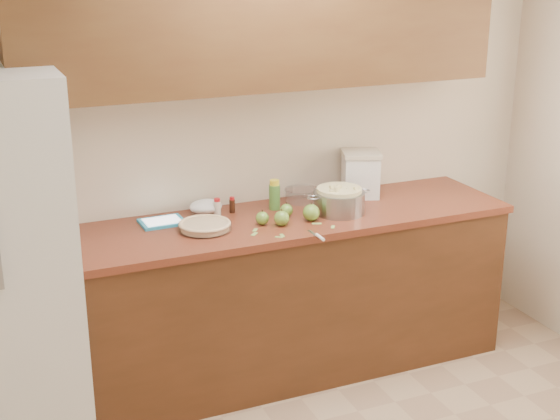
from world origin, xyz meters
name	(u,v)px	position (x,y,z in m)	size (l,w,h in m)	color
room_shell	(435,242)	(0.00, 0.00, 1.30)	(3.60, 3.60, 3.60)	tan
counter_run	(276,295)	(0.00, 1.48, 0.46)	(2.64, 0.68, 0.92)	#512B17
upper_cabinets	(264,20)	(0.00, 1.63, 1.95)	(2.60, 0.34, 0.70)	#553619
pie	(205,226)	(-0.41, 1.44, 0.94)	(0.28, 0.28, 0.04)	silver
colander	(339,201)	(0.35, 1.42, 0.99)	(0.38, 0.28, 0.14)	gray
flour_canister	(360,173)	(0.61, 1.65, 1.05)	(0.28, 0.28, 0.27)	white
tablet	(162,222)	(-0.59, 1.63, 0.93)	(0.24, 0.18, 0.02)	#2A9DCC
paring_knife	(319,237)	(0.08, 1.11, 0.93)	(0.02, 0.17, 0.02)	gray
lemon_bottle	(275,195)	(0.05, 1.62, 1.00)	(0.06, 0.06, 0.17)	#4C8C38
cinnamon_shaker	(217,207)	(-0.27, 1.64, 0.97)	(0.04, 0.04, 0.10)	beige
vanilla_bottle	(232,205)	(-0.18, 1.65, 0.96)	(0.03, 0.03, 0.09)	black
mixing_bowl	(302,194)	(0.25, 1.69, 0.96)	(0.20, 0.20, 0.08)	silver
paper_towel	(206,206)	(-0.32, 1.70, 0.96)	(0.18, 0.15, 0.08)	white
apple_left	(262,218)	(-0.11, 1.40, 0.96)	(0.07, 0.07, 0.08)	olive
apple_center	(286,210)	(0.06, 1.48, 0.96)	(0.07, 0.07, 0.08)	olive
apple_front	(282,218)	(-0.02, 1.35, 0.96)	(0.08, 0.08, 0.09)	olive
apple_extra	(311,213)	(0.16, 1.36, 0.97)	(0.09, 0.09, 0.10)	olive
peel_a	(279,237)	(-0.10, 1.19, 0.92)	(0.04, 0.02, 0.00)	#93B859
peel_b	(255,230)	(-0.17, 1.34, 0.92)	(0.05, 0.02, 0.00)	#93B859
peel_c	(317,224)	(0.16, 1.30, 0.92)	(0.05, 0.02, 0.00)	#93B859
peel_d	(254,234)	(-0.20, 1.28, 0.92)	(0.05, 0.02, 0.00)	#93B859
peel_e	(333,227)	(0.22, 1.22, 0.92)	(0.04, 0.02, 0.00)	#93B859
peel_f	(282,236)	(-0.08, 1.21, 0.92)	(0.04, 0.02, 0.00)	#93B859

